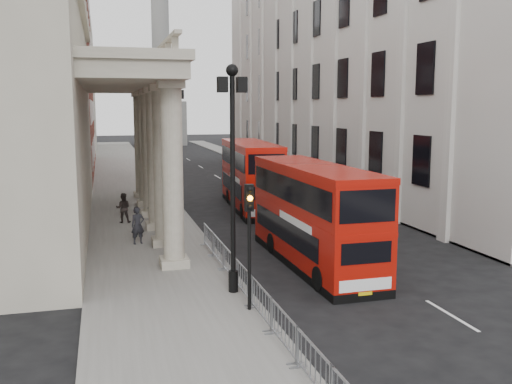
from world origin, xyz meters
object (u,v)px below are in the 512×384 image
Objects in this scene: monument_column at (161,57)px; pedestrian_c at (154,204)px; bus_near at (314,213)px; bus_far at (251,174)px; lamp_post_south at (233,164)px; traffic_light at (249,223)px; pedestrian_a at (138,225)px; lamp_post_mid at (176,140)px; pedestrian_b at (123,208)px; lamp_post_north at (153,130)px.

monument_column reaches higher than pedestrian_c.
bus_near is 0.96× the size of bus_far.
traffic_light is (0.10, -2.02, -1.80)m from lamp_post_south.
bus_far reaches higher than pedestrian_a.
monument_column is 6.51× the size of lamp_post_mid.
pedestrian_c is at bearing 114.34° from bus_near.
pedestrian_c is (-1.50, -0.37, -3.97)m from lamp_post_mid.
pedestrian_a is (-9.55, -79.41, -14.92)m from monument_column.
pedestrian_b reaches higher than pedestrian_c.
monument_column is 74.36m from pedestrian_c.
pedestrian_a is 7.19m from pedestrian_c.
lamp_post_south is at bearing -84.93° from pedestrian_a.
monument_column reaches higher than pedestrian_a.
pedestrian_b is at bearing -152.96° from lamp_post_mid.
lamp_post_north is 0.81× the size of bus_near.
bus_far is (5.25, -14.41, -2.53)m from lamp_post_north.
pedestrian_a is at bearing 142.32° from bus_near.
bus_near is at bearing 50.35° from traffic_light.
traffic_light is at bearing -94.13° from monument_column.
pedestrian_b is at bearing 102.32° from traffic_light.
pedestrian_b is at bearing 103.63° from lamp_post_south.
lamp_post_north is at bearing 90.00° from lamp_post_mid.
pedestrian_b is at bearing 81.24° from pedestrian_a.
pedestrian_a reaches higher than pedestrian_b.
pedestrian_c is (-6.75, -1.97, -1.44)m from bus_far.
lamp_post_south is 1.00× the size of lamp_post_north.
pedestrian_b is at bearing -101.00° from lamp_post_north.
monument_column is at bearing 93.10° from bus_far.
traffic_light is at bearing 109.12° from pedestrian_b.
lamp_post_south is 16.19m from pedestrian_c.
lamp_post_north is (-6.60, -56.00, -11.07)m from monument_column.
lamp_post_south is at bearing -90.00° from lamp_post_mid.
pedestrian_c is at bearing 95.49° from lamp_post_south.
bus_near reaches higher than pedestrian_c.
bus_near is at bearing 35.49° from lamp_post_south.
pedestrian_a reaches higher than pedestrian_c.
bus_far is 9.43m from pedestrian_b.
bus_far is at bearing 73.38° from lamp_post_south.
pedestrian_a is at bearing 108.94° from lamp_post_south.
traffic_light is 20.29m from bus_far.
lamp_post_south is 1.93× the size of traffic_light.
pedestrian_b is 2.39m from pedestrian_c.
pedestrian_a is (-7.28, 5.50, -1.26)m from bus_near.
pedestrian_b is (-3.45, -1.76, -3.90)m from lamp_post_mid.
monument_column is 71.72m from bus_far.
lamp_post_north is 0.78× the size of bus_far.
lamp_post_mid reaches higher than bus_near.
monument_column reaches higher than bus_near.
lamp_post_south is 2.71m from traffic_light.
lamp_post_mid is 1.93× the size of traffic_light.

